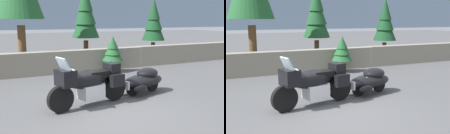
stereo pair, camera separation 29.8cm
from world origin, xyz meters
The scene contains 7 objects.
ground_plane centered at (0.00, 0.00, 0.00)m, with size 80.00×80.00×0.00m, color #4C4C4F.
stone_guard_wall centered at (0.14, 5.08, 0.45)m, with size 24.00×0.58×0.95m.
touring_motorcycle centered at (-0.31, 0.53, 0.62)m, with size 2.29×1.03×1.33m.
car_shaped_trailer centered at (1.59, 0.94, 0.41)m, with size 2.23×1.01×0.76m.
pine_tree_secondary centered at (2.15, 7.17, 2.50)m, with size 1.38×1.38×3.99m.
pine_tree_far_right centered at (5.84, 6.50, 2.09)m, with size 1.25×1.25×3.34m.
pine_sapling_near centered at (2.25, 4.31, 0.96)m, with size 0.88×0.88×1.53m.
Camera 2 is at (-2.45, -5.76, 2.20)m, focal length 42.62 mm.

